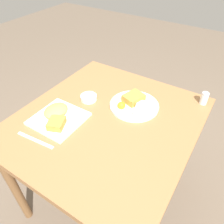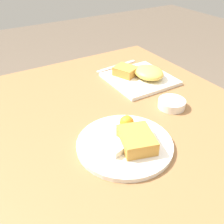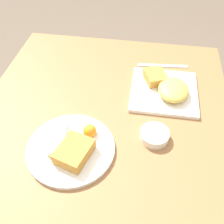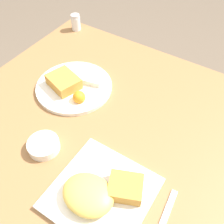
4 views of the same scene
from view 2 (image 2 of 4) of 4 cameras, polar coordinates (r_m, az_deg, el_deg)
name	(u,v)px [view 2 (image 2 of 4)]	position (r m, az deg, el deg)	size (l,w,h in m)	color
dining_table	(115,132)	(0.95, 0.63, -4.29)	(0.98, 0.90, 0.77)	olive
plate_square_near	(141,75)	(1.10, 6.35, 7.93)	(0.25, 0.25, 0.06)	white
plate_oval_far	(126,142)	(0.75, 3.07, -6.48)	(0.27, 0.27, 0.05)	white
sauce_ramekin	(172,103)	(0.94, 12.87, 1.84)	(0.09, 0.09, 0.03)	white
butter_knife	(117,66)	(1.23, 0.99, 9.96)	(0.04, 0.21, 0.00)	silver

